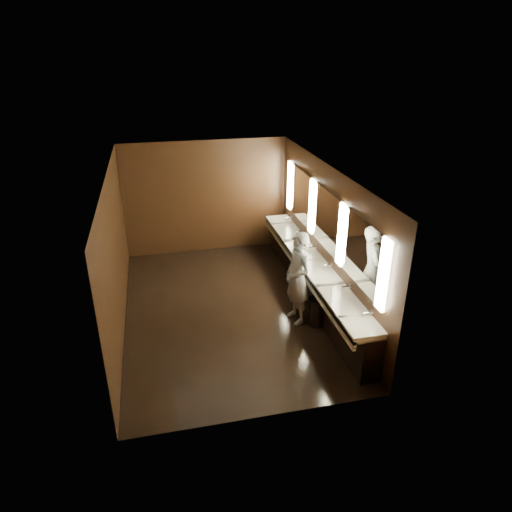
% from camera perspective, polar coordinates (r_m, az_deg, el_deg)
% --- Properties ---
extents(floor, '(6.00, 6.00, 0.00)m').
position_cam_1_polar(floor, '(9.25, -3.58, -6.61)').
color(floor, black).
rests_on(floor, ground).
extents(ceiling, '(4.00, 6.00, 0.02)m').
position_cam_1_polar(ceiling, '(8.14, -4.11, 10.41)').
color(ceiling, '#2D2D2B').
rests_on(ceiling, wall_back).
extents(wall_back, '(4.00, 0.02, 2.80)m').
position_cam_1_polar(wall_back, '(11.39, -6.29, 7.26)').
color(wall_back, black).
rests_on(wall_back, floor).
extents(wall_front, '(4.00, 0.02, 2.80)m').
position_cam_1_polar(wall_front, '(6.02, 0.88, -9.88)').
color(wall_front, black).
rests_on(wall_front, floor).
extents(wall_left, '(0.02, 6.00, 2.80)m').
position_cam_1_polar(wall_left, '(8.56, -17.15, 0.11)').
color(wall_left, black).
rests_on(wall_left, floor).
extents(wall_right, '(0.02, 6.00, 2.80)m').
position_cam_1_polar(wall_right, '(9.10, 8.71, 2.46)').
color(wall_right, black).
rests_on(wall_right, floor).
extents(sink_counter, '(0.55, 5.40, 1.01)m').
position_cam_1_polar(sink_counter, '(9.41, 7.18, -2.73)').
color(sink_counter, black).
rests_on(sink_counter, floor).
extents(mirror_band, '(0.06, 5.03, 1.15)m').
position_cam_1_polar(mirror_band, '(8.96, 8.74, 4.52)').
color(mirror_band, '#FEF4C5').
rests_on(mirror_band, wall_right).
extents(person, '(0.56, 0.73, 1.79)m').
position_cam_1_polar(person, '(8.48, 5.24, -2.83)').
color(person, '#9BBEE7').
rests_on(person, floor).
extents(trash_bin, '(0.41, 0.41, 0.54)m').
position_cam_1_polar(trash_bin, '(8.73, 7.68, -6.85)').
color(trash_bin, black).
rests_on(trash_bin, floor).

